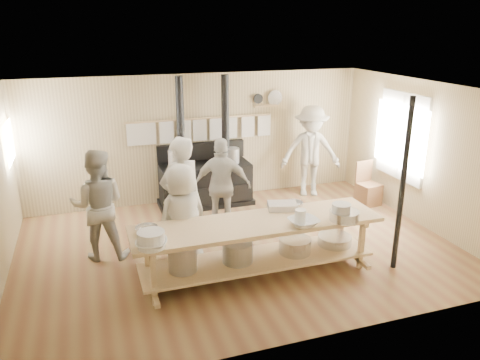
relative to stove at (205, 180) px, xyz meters
The scene contains 24 objects.
ground 2.18m from the stove, 89.82° to the right, with size 7.00×7.00×0.00m, color brown.
room_shell 2.39m from the stove, 89.82° to the right, with size 7.00×7.00×7.00m.
window_right 3.92m from the stove, 23.58° to the right, with size 0.09×1.50×1.65m.
left_opening 3.61m from the stove, behind, with size 0.00×0.90×0.90m.
stove is the anchor object (origin of this frame).
towel_rail 1.06m from the stove, 88.68° to the left, with size 3.00×0.04×0.47m.
back_wall_shelf 2.11m from the stove, 12.13° to the left, with size 0.63×0.14×0.32m.
prep_table 3.02m from the stove, 90.04° to the right, with size 3.60×0.90×0.85m.
support_post 4.11m from the stove, 59.33° to the right, with size 0.08×0.08×2.60m, color black.
cook_far_left 2.30m from the stove, 113.47° to the right, with size 0.71×0.47×1.95m, color #A9A496.
cook_left 2.75m from the stove, 141.15° to the right, with size 0.85×0.67×1.76m, color #A9A496.
cook_center 2.64m from the stove, 111.41° to the right, with size 0.80×0.52×1.63m, color #A9A496.
cook_right 1.39m from the stove, 91.20° to the right, with size 0.99×0.41×1.69m, color #A9A496.
cook_by_window 2.32m from the stove, ahead, with size 1.25×0.72×1.93m, color #A9A496.
chair 3.34m from the stove, 18.56° to the right, with size 0.47×0.47×0.88m.
bowl_white_a 3.71m from the stove, 114.75° to the right, with size 0.40×0.40×0.10m, color white.
bowl_steel_a 3.32m from the stove, 117.94° to the right, with size 0.30×0.30×0.09m, color silver.
bowl_white_b 3.42m from the stove, 80.39° to the right, with size 0.41×0.41×0.10m, color white.
bowl_steel_b 2.81m from the stove, 74.99° to the right, with size 0.29×0.29×0.09m, color silver.
roasting_pan 2.77m from the stove, 78.84° to the right, with size 0.44×0.29×0.10m, color #B2B2B7.
mixing_bowl_large 3.58m from the stove, 70.17° to the right, with size 0.42×0.42×0.13m, color silver.
bucket_galv 3.57m from the stove, 71.03° to the right, with size 0.27×0.27×0.25m, color gray.
deep_bowl_enamel 3.71m from the stove, 114.75° to the right, with size 0.35×0.35×0.22m, color white.
pitcher 3.42m from the stove, 81.32° to the right, with size 0.16×0.16×0.25m, color white.
Camera 1 is at (-2.18, -6.62, 3.53)m, focal length 35.00 mm.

